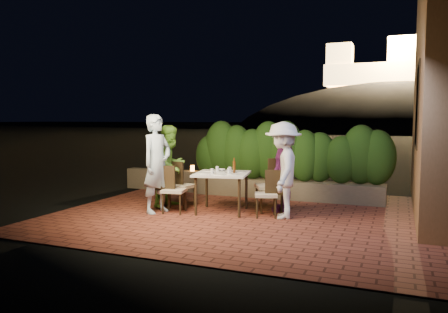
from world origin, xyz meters
The scene contains 31 objects.
ground centered at (0.00, 0.00, -0.02)m, with size 400.00×400.00×0.00m, color black.
terrace_floor centered at (0.00, 0.50, -0.07)m, with size 7.00×6.00×0.15m, color brown.
window_pane centered at (2.82, 1.50, 2.00)m, with size 0.08×1.00×1.40m, color black.
window_frame centered at (2.81, 1.50, 2.00)m, with size 0.06×1.15×1.55m, color black.
planter centered at (0.20, 2.30, 0.20)m, with size 4.20×0.55×0.40m, color brown.
hedge centered at (0.20, 2.30, 0.95)m, with size 4.00×0.70×1.10m, color #1D3E10, non-canonical shape.
parapet centered at (-2.80, 2.30, 0.25)m, with size 2.20×0.30×0.50m, color brown.
hill centered at (2.00, 60.00, -4.00)m, with size 52.00×40.00×22.00m, color black.
fortress centered at (2.00, 60.00, 10.50)m, with size 26.00×8.00×8.00m, color #FFCC7A, non-canonical shape.
dining_table centered at (-0.57, 0.41, 0.38)m, with size 0.97×0.97×0.75m, color white, non-canonical shape.
plate_nw centered at (-0.82, 0.18, 0.76)m, with size 0.24×0.24×0.01m, color white.
plate_sw centered at (-0.90, 0.55, 0.76)m, with size 0.23×0.23×0.01m, color white.
plate_ne centered at (-0.29, 0.24, 0.76)m, with size 0.23×0.23×0.01m, color white.
plate_se centered at (-0.32, 0.68, 0.76)m, with size 0.24×0.24×0.01m, color white.
plate_centre centered at (-0.60, 0.40, 0.76)m, with size 0.25×0.25×0.01m, color white.
plate_front centered at (-0.50, 0.12, 0.76)m, with size 0.22×0.22×0.01m, color white.
glass_nw centered at (-0.69, 0.20, 0.80)m, with size 0.06×0.06×0.10m, color silver.
glass_sw centered at (-0.73, 0.56, 0.80)m, with size 0.06×0.06×0.10m, color silver.
glass_ne centered at (-0.41, 0.36, 0.80)m, with size 0.06×0.06×0.10m, color silver.
glass_se centered at (-0.48, 0.59, 0.80)m, with size 0.06×0.06×0.10m, color silver.
beer_bottle centered at (-0.36, 0.49, 0.89)m, with size 0.06×0.06×0.28m, color #532B0D, non-canonical shape.
bowl centered at (-0.71, 0.68, 0.77)m, with size 0.16×0.16×0.04m, color white.
chair_left_front centered at (-1.39, 0.02, 0.44)m, with size 0.41×0.41×0.89m, color black, non-canonical shape.
chair_left_back centered at (-1.48, 0.52, 0.45)m, with size 0.42×0.42×0.91m, color black, non-canonical shape.
chair_right_front centered at (0.31, 0.33, 0.43)m, with size 0.39×0.39×0.85m, color black, non-canonical shape.
chair_right_back centered at (0.24, 0.78, 0.51)m, with size 0.47×0.47×1.02m, color black, non-canonical shape.
diner_blue centered at (-1.69, -0.07, 0.92)m, with size 0.67×0.44×1.85m, color #AAC7DB.
diner_green centered at (-1.73, 0.53, 0.82)m, with size 0.80×0.62×1.64m, color #76C13C.
diner_white centered at (0.61, 0.37, 0.86)m, with size 1.11×0.64×1.72m, color silver.
diner_purple centered at (0.49, 0.92, 0.80)m, with size 0.94×0.39×1.60m, color #672265.
parapet_lamp centered at (-2.12, 2.30, 0.57)m, with size 0.10×0.10×0.14m, color orange.
Camera 1 is at (2.52, -7.14, 1.77)m, focal length 35.00 mm.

